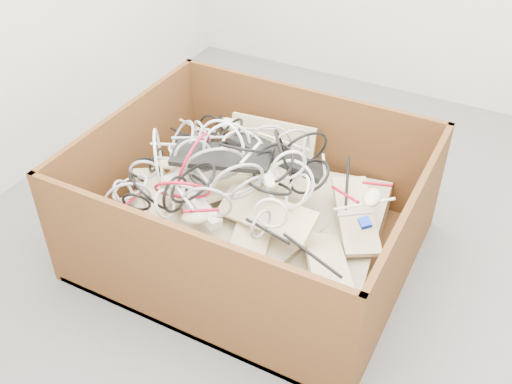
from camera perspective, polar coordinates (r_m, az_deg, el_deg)
The scene contains 8 objects.
ground at distance 2.63m, azimuth 6.51°, elevation -4.69°, with size 3.00×3.00×0.00m, color #5A5A5D.
cardboard_box at distance 2.49m, azimuth -0.59°, elevation -3.15°, with size 1.26×1.05×0.54m.
keyboard_pile at distance 2.42m, azimuth 0.03°, elevation 0.09°, with size 1.08×0.81×0.33m.
mice_scatter at distance 2.38m, azimuth -1.05°, elevation 1.69°, with size 0.96×0.61×0.15m.
power_strip_left at distance 2.42m, azimuth -4.94°, elevation 2.00°, with size 0.33×0.06×0.04m, color white.
power_strip_right at distance 2.31m, azimuth -5.62°, elevation -1.13°, with size 0.26×0.05×0.04m, color white.
vga_plug at distance 2.23m, azimuth 10.33°, elevation -2.89°, with size 0.04×0.04×0.02m, color #0C2AB9.
cable_tangle at distance 2.37m, azimuth -3.66°, elevation 2.53°, with size 1.10×0.77×0.45m.
Camera 1 is at (0.63, -1.84, 1.77)m, focal length 42.00 mm.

